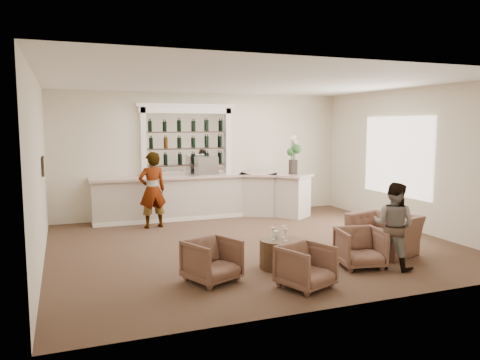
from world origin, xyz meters
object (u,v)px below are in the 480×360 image
object	(u,v)px
armchair_center	(306,267)
flower_vase	(293,153)
armchair_right	(360,248)
espresso_machine	(206,166)
guest	(394,226)
cocktail_table	(280,253)
bar_counter	(204,197)
armchair_far	(384,234)
armchair_left	(212,261)
sommelier	(152,190)

from	to	relation	value
armchair_center	flower_vase	distance (m)	5.74
armchair_right	flower_vase	xyz separation A→B (m)	(0.98, 4.46, 1.37)
espresso_machine	guest	bearing A→B (deg)	-69.65
cocktail_table	armchair_center	distance (m)	1.05
bar_counter	espresso_machine	bearing A→B (deg)	22.10
bar_counter	flower_vase	distance (m)	2.63
armchair_right	armchair_far	xyz separation A→B (m)	(0.96, 0.59, 0.04)
armchair_left	bar_counter	bearing A→B (deg)	51.39
armchair_far	espresso_machine	bearing A→B (deg)	-173.97
armchair_center	flower_vase	xyz separation A→B (m)	(2.37, 5.05, 1.38)
armchair_center	espresso_machine	xyz separation A→B (m)	(0.15, 5.69, 1.05)
armchair_center	armchair_far	bearing A→B (deg)	5.88
armchair_center	espresso_machine	distance (m)	5.79
flower_vase	armchair_center	bearing A→B (deg)	-115.12
espresso_machine	armchair_center	bearing A→B (deg)	-89.01
armchair_far	guest	bearing A→B (deg)	-49.11
guest	armchair_left	xyz separation A→B (m)	(-3.11, 0.43, -0.40)
cocktail_table	espresso_machine	size ratio (longest dim) A/B	1.31
cocktail_table	flower_vase	distance (m)	4.84
armchair_left	armchair_right	bearing A→B (deg)	-27.50
bar_counter	espresso_machine	xyz separation A→B (m)	(0.08, 0.03, 0.80)
cocktail_table	espresso_machine	world-z (taller)	espresso_machine
sommelier	armchair_far	bearing A→B (deg)	126.29
guest	armchair_right	world-z (taller)	guest
armchair_right	espresso_machine	distance (m)	5.35
bar_counter	armchair_center	distance (m)	5.66
armchair_center	armchair_left	bearing A→B (deg)	127.36
armchair_center	flower_vase	bearing A→B (deg)	44.00
sommelier	armchair_far	distance (m)	5.37
sommelier	armchair_right	size ratio (longest dim) A/B	2.43
cocktail_table	armchair_far	size ratio (longest dim) A/B	0.61
armchair_center	armchair_far	distance (m)	2.63
bar_counter	cocktail_table	size ratio (longest dim) A/B	8.06
bar_counter	espresso_machine	distance (m)	0.81
cocktail_table	guest	bearing A→B (deg)	-21.45
cocktail_table	guest	xyz separation A→B (m)	(1.80, -0.71, 0.49)
sommelier	espresso_machine	distance (m)	1.77
cocktail_table	espresso_machine	distance (m)	4.78
armchair_center	armchair_far	xyz separation A→B (m)	(2.34, 1.18, 0.05)
armchair_center	espresso_machine	size ratio (longest dim) A/B	1.34
bar_counter	cocktail_table	world-z (taller)	bar_counter
bar_counter	armchair_far	bearing A→B (deg)	-63.10
sommelier	armchair_right	distance (m)	5.24
armchair_center	cocktail_table	bearing A→B (deg)	65.38
bar_counter	guest	xyz separation A→B (m)	(1.80, -5.32, 0.17)
armchair_center	bar_counter	bearing A→B (deg)	68.37
cocktail_table	espresso_machine	bearing A→B (deg)	88.97
sommelier	flower_vase	bearing A→B (deg)	172.63
cocktail_table	sommelier	world-z (taller)	sommelier
guest	armchair_right	xyz separation A→B (m)	(-0.49, 0.25, -0.40)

